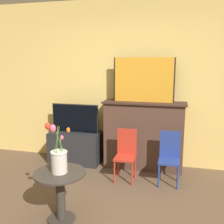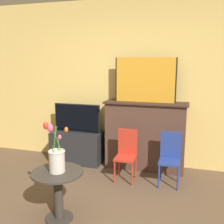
{
  "view_description": "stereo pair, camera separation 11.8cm",
  "coord_description": "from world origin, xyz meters",
  "px_view_note": "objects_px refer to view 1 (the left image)",
  "views": [
    {
      "loc": [
        0.81,
        -2.15,
        1.72
      ],
      "look_at": [
        -0.05,
        1.17,
        1.05
      ],
      "focal_mm": 42.0,
      "sensor_mm": 36.0,
      "label": 1
    },
    {
      "loc": [
        0.93,
        -2.12,
        1.72
      ],
      "look_at": [
        -0.05,
        1.17,
        1.05
      ],
      "focal_mm": 42.0,
      "sensor_mm": 36.0,
      "label": 2
    }
  ],
  "objects_px": {
    "tv_monitor": "(75,119)",
    "chair_blue": "(169,155)",
    "vase_tulips": "(59,158)",
    "chair_red": "(126,152)",
    "painting": "(144,80)"
  },
  "relations": [
    {
      "from": "painting",
      "to": "vase_tulips",
      "type": "xyz_separation_m",
      "value": [
        -0.65,
        -1.69,
        -0.72
      ]
    },
    {
      "from": "chair_blue",
      "to": "tv_monitor",
      "type": "bearing_deg",
      "value": 165.48
    },
    {
      "from": "painting",
      "to": "chair_blue",
      "type": "height_order",
      "value": "painting"
    },
    {
      "from": "tv_monitor",
      "to": "vase_tulips",
      "type": "distance_m",
      "value": 1.71
    },
    {
      "from": "chair_red",
      "to": "vase_tulips",
      "type": "height_order",
      "value": "vase_tulips"
    },
    {
      "from": "tv_monitor",
      "to": "vase_tulips",
      "type": "bearing_deg",
      "value": -73.39
    },
    {
      "from": "painting",
      "to": "chair_blue",
      "type": "relative_size",
      "value": 1.28
    },
    {
      "from": "chair_blue",
      "to": "vase_tulips",
      "type": "distance_m",
      "value": 1.67
    },
    {
      "from": "tv_monitor",
      "to": "vase_tulips",
      "type": "relative_size",
      "value": 1.49
    },
    {
      "from": "tv_monitor",
      "to": "chair_blue",
      "type": "distance_m",
      "value": 1.68
    },
    {
      "from": "vase_tulips",
      "to": "chair_red",
      "type": "bearing_deg",
      "value": 67.95
    },
    {
      "from": "chair_blue",
      "to": "vase_tulips",
      "type": "relative_size",
      "value": 1.36
    },
    {
      "from": "tv_monitor",
      "to": "chair_red",
      "type": "xyz_separation_m",
      "value": [
        0.97,
        -0.44,
        -0.35
      ]
    },
    {
      "from": "chair_red",
      "to": "tv_monitor",
      "type": "bearing_deg",
      "value": 155.43
    },
    {
      "from": "painting",
      "to": "chair_red",
      "type": "relative_size",
      "value": 1.28
    }
  ]
}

